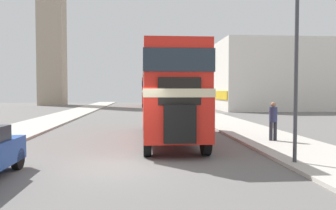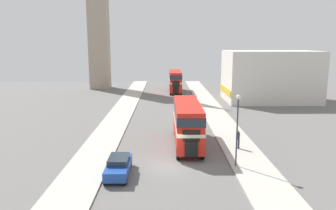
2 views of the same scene
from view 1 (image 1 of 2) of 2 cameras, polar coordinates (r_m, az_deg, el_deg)
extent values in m
plane|color=slate|center=(10.42, -7.47, -10.75)|extent=(120.00, 120.00, 0.00)
cube|color=#B7B2A8|center=(12.11, 26.81, -8.84)|extent=(3.50, 120.00, 0.12)
cube|color=red|center=(15.97, 0.00, -1.24)|extent=(2.43, 9.90, 1.62)
cube|color=beige|center=(15.94, 0.00, 2.20)|extent=(2.45, 9.95, 0.30)
cube|color=red|center=(15.97, 0.00, 5.91)|extent=(2.38, 9.70, 1.77)
cube|color=#232D38|center=(15.97, 0.00, 6.23)|extent=(2.45, 9.80, 0.80)
cube|color=black|center=(10.97, 2.09, -3.34)|extent=(1.09, 0.20, 1.30)
cube|color=black|center=(11.05, 2.01, 2.42)|extent=(1.46, 0.12, 0.94)
cylinder|color=black|center=(11.99, -3.62, -6.23)|extent=(0.28, 1.14, 1.14)
cylinder|color=black|center=(12.21, 6.58, -6.09)|extent=(0.28, 1.14, 1.14)
cylinder|color=black|center=(19.90, -3.99, -2.79)|extent=(0.28, 1.14, 1.14)
cylinder|color=black|center=(20.03, 2.18, -2.75)|extent=(0.28, 1.14, 1.14)
cube|color=red|center=(51.36, -3.23, 1.29)|extent=(2.37, 9.52, 1.67)
cube|color=beige|center=(51.35, -3.24, 2.40)|extent=(2.39, 9.57, 0.30)
cube|color=red|center=(51.37, -3.24, 3.59)|extent=(2.32, 9.33, 1.83)
cube|color=#232D38|center=(51.37, -3.24, 3.69)|extent=(2.39, 9.43, 0.82)
cube|color=black|center=(46.51, -3.10, 1.08)|extent=(1.06, 0.20, 1.34)
cube|color=black|center=(46.63, -3.10, 2.47)|extent=(1.42, 0.12, 0.97)
cylinder|color=black|center=(47.52, -4.38, 0.23)|extent=(0.28, 1.14, 1.14)
cylinder|color=black|center=(47.58, -1.87, 0.23)|extent=(0.28, 1.14, 1.14)
cylinder|color=black|center=(55.11, -4.40, 0.52)|extent=(0.28, 1.14, 1.14)
cylinder|color=black|center=(55.15, -2.24, 0.53)|extent=(0.28, 1.14, 1.14)
cylinder|color=black|center=(11.03, -24.69, -8.52)|extent=(0.20, 0.64, 0.64)
cylinder|color=#282833|center=(15.70, 17.49, -4.37)|extent=(0.16, 0.16, 0.85)
cylinder|color=#282833|center=(15.77, 18.15, -4.35)|extent=(0.16, 0.16, 0.85)
cylinder|color=navy|center=(15.67, 17.86, -1.57)|extent=(0.36, 0.36, 0.68)
sphere|color=#9E7051|center=(15.64, 17.88, 0.08)|extent=(0.23, 0.23, 0.23)
cylinder|color=#38383D|center=(11.09, 21.40, 4.83)|extent=(0.12, 0.12, 5.50)
cube|color=tan|center=(60.56, -19.58, 12.33)|extent=(4.10, 4.10, 25.91)
cube|color=silver|center=(44.65, 18.28, 4.80)|extent=(15.22, 10.23, 8.65)
cube|color=gold|center=(42.24, 8.59, 1.75)|extent=(0.12, 9.72, 1.04)
camera|label=2|loc=(17.11, 178.94, 23.99)|focal=35.00mm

